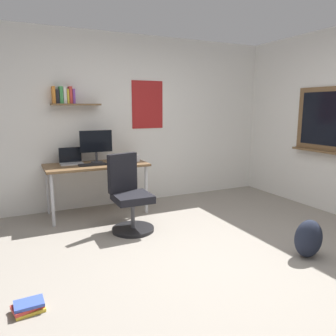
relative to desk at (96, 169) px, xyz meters
The scene contains 11 objects.
ground_plane 2.23m from the desk, 72.30° to the right, with size 5.20×5.20×0.00m, color gray.
wall_back 1.00m from the desk, 33.00° to the left, with size 5.00×0.30×2.60m.
desk is the anchor object (origin of this frame).
office_chair 0.87m from the desk, 75.55° to the right, with size 0.52×0.54×0.95m.
laptop 0.37m from the desk, 153.45° to the left, with size 0.31×0.21×0.23m.
monitor_primary 0.36m from the desk, 72.24° to the left, with size 0.46×0.17×0.46m.
keyboard 0.14m from the desk, 129.74° to the right, with size 0.37×0.13×0.02m, color black.
computer_mouse 0.24m from the desk, 21.91° to the right, with size 0.10×0.06×0.03m, color #262628.
coffee_mug 0.61m from the desk, ahead, with size 0.08×0.08×0.09m, color silver.
backpack 2.85m from the desk, 55.47° to the right, with size 0.32×0.22×0.39m, color #1E2333.
book_stack_on_floor 2.40m from the desk, 116.55° to the right, with size 0.25×0.20×0.08m.
Camera 1 is at (-1.70, -2.50, 1.52)m, focal length 34.97 mm.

